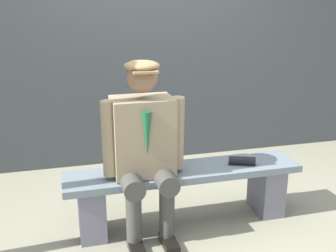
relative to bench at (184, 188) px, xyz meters
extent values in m
plane|color=gray|center=(0.00, 0.00, -0.30)|extent=(30.00, 30.00, 0.00)
cube|color=slate|center=(0.00, 0.00, 0.13)|extent=(1.81, 0.37, 0.05)
cube|color=slate|center=(-0.71, 0.00, -0.10)|extent=(0.19, 0.31, 0.40)
cube|color=slate|center=(0.71, 0.00, -0.10)|extent=(0.19, 0.31, 0.40)
cube|color=gray|center=(0.32, 0.00, 0.45)|extent=(0.43, 0.30, 0.56)
cylinder|color=#1E2338|center=(0.32, 0.00, 0.70)|extent=(0.24, 0.24, 0.06)
cone|color=#195938|center=(0.32, 0.15, 0.51)|extent=(0.07, 0.07, 0.31)
sphere|color=#8C664C|center=(0.32, 0.02, 0.87)|extent=(0.21, 0.21, 0.21)
ellipsoid|color=#9C7B52|center=(0.32, 0.02, 0.96)|extent=(0.25, 0.25, 0.07)
cube|color=#9C7B52|center=(0.32, 0.12, 0.93)|extent=(0.17, 0.10, 0.02)
cylinder|color=#41413C|center=(0.20, 0.11, 0.16)|extent=(0.15, 0.40, 0.15)
cylinder|color=#41413C|center=(0.20, 0.23, -0.07)|extent=(0.11, 0.11, 0.46)
cube|color=black|center=(0.20, 0.29, -0.27)|extent=(0.10, 0.24, 0.05)
cylinder|color=gray|center=(0.07, 0.04, 0.46)|extent=(0.10, 0.13, 0.54)
cylinder|color=#41413C|center=(0.43, 0.11, 0.16)|extent=(0.15, 0.40, 0.15)
cylinder|color=#41413C|center=(0.43, 0.23, -0.07)|extent=(0.11, 0.11, 0.46)
cube|color=black|center=(0.43, 0.29, -0.27)|extent=(0.10, 0.24, 0.05)
cylinder|color=gray|center=(0.56, 0.04, 0.46)|extent=(0.11, 0.12, 0.54)
cylinder|color=black|center=(-0.46, 0.04, 0.19)|extent=(0.21, 0.14, 0.07)
cube|color=#40464A|center=(0.00, -1.51, 0.62)|extent=(12.00, 0.24, 1.84)
camera|label=1|loc=(0.88, 2.77, 1.38)|focal=44.23mm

